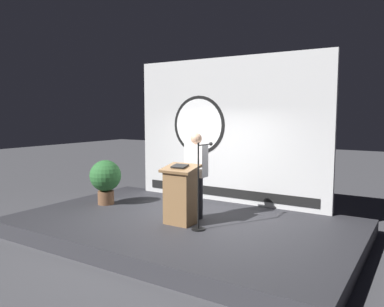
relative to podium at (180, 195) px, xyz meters
name	(u,v)px	position (x,y,z in m)	size (l,w,h in m)	color
ground_plane	(183,235)	(-0.10, 0.23, -0.84)	(40.00, 40.00, 0.00)	#4C4C51
stage_platform	(183,227)	(-0.10, 0.23, -0.69)	(6.40, 4.00, 0.30)	#333338
banner_display	(226,131)	(-0.13, 2.08, 1.10)	(4.76, 0.12, 3.30)	silver
podium	(180,195)	(0.00, 0.00, 0.00)	(0.64, 0.50, 1.11)	olive
speaker_person	(196,175)	(0.05, 0.48, 0.31)	(0.40, 0.26, 1.67)	black
microphone_stand	(200,198)	(0.48, -0.09, 0.01)	(0.24, 0.59, 1.54)	black
potted_plant	(105,178)	(-2.29, 0.38, 0.05)	(0.70, 0.70, 1.00)	brown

